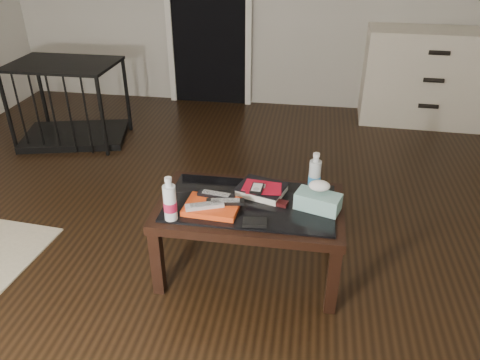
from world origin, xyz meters
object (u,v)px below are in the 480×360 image
object	(u,v)px
dresser	(427,77)
water_bottle_left	(170,199)
textbook	(262,190)
tissue_box	(318,201)
water_bottle_right	(315,173)
pet_crate	(72,115)
coffee_table	(250,212)

from	to	relation	value
dresser	water_bottle_left	xyz separation A→B (m)	(-1.75, -2.76, 0.13)
textbook	water_bottle_left	size ratio (longest dim) A/B	1.05
dresser	tissue_box	size ratio (longest dim) A/B	5.29
dresser	water_bottle_right	bearing A→B (deg)	-111.70
pet_crate	water_bottle_left	world-z (taller)	pet_crate
pet_crate	textbook	bearing A→B (deg)	-51.68
tissue_box	water_bottle_right	bearing A→B (deg)	115.52
coffee_table	textbook	world-z (taller)	textbook
coffee_table	water_bottle_left	size ratio (longest dim) A/B	4.20
pet_crate	tissue_box	world-z (taller)	pet_crate
dresser	textbook	xyz separation A→B (m)	(-1.33, -2.44, 0.03)
coffee_table	tissue_box	size ratio (longest dim) A/B	4.35
dresser	pet_crate	world-z (taller)	dresser
textbook	water_bottle_right	world-z (taller)	water_bottle_right
textbook	water_bottle_left	distance (m)	0.54
pet_crate	tissue_box	bearing A→B (deg)	-49.55
textbook	water_bottle_left	xyz separation A→B (m)	(-0.43, -0.32, 0.10)
coffee_table	water_bottle_left	xyz separation A→B (m)	(-0.38, -0.22, 0.18)
textbook	tissue_box	bearing A→B (deg)	-3.10
water_bottle_left	coffee_table	bearing A→B (deg)	30.32
water_bottle_right	water_bottle_left	bearing A→B (deg)	-151.57
water_bottle_left	water_bottle_right	xyz separation A→B (m)	(0.71, 0.38, 0.00)
coffee_table	water_bottle_right	distance (m)	0.41
tissue_box	pet_crate	bearing A→B (deg)	161.66
pet_crate	water_bottle_left	distance (m)	2.35
pet_crate	textbook	world-z (taller)	pet_crate
coffee_table	tissue_box	world-z (taller)	tissue_box
pet_crate	water_bottle_right	bearing A→B (deg)	-46.75
coffee_table	tissue_box	distance (m)	0.37
pet_crate	textbook	distance (m)	2.42
textbook	tissue_box	xyz separation A→B (m)	(0.31, -0.11, 0.02)
pet_crate	water_bottle_right	distance (m)	2.63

